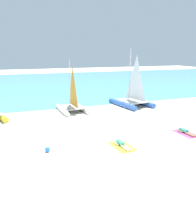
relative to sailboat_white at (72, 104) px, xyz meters
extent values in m
plane|color=silver|center=(0.70, -0.92, -0.73)|extent=(120.00, 120.00, 0.00)
cube|color=#5BB2C1|center=(0.70, 21.45, -0.70)|extent=(120.00, 40.00, 0.05)
cylinder|color=white|center=(-0.99, 0.05, -0.51)|extent=(0.68, 3.76, 0.43)
cylinder|color=white|center=(0.97, 0.18, -0.51)|extent=(0.68, 3.76, 0.43)
cube|color=silver|center=(0.00, -0.06, -0.27)|extent=(2.12, 2.52, 0.05)
cylinder|color=silver|center=(-0.03, 0.47, 1.93)|extent=(0.09, 0.09, 4.45)
pyramid|color=orange|center=(0.03, -0.41, 1.79)|extent=(0.19, 1.96, 3.74)
cylinder|color=blue|center=(5.40, 0.09, -0.47)|extent=(1.20, 4.58, 0.52)
cylinder|color=blue|center=(7.76, 0.45, -0.47)|extent=(1.20, 4.58, 0.52)
cube|color=silver|center=(6.61, 0.06, -0.17)|extent=(2.80, 3.24, 0.07)
cylinder|color=silver|center=(6.51, 0.70, 2.51)|extent=(0.11, 0.11, 5.43)
pyramid|color=white|center=(6.67, -0.36, 2.34)|extent=(0.42, 2.37, 4.56)
cube|color=yellow|center=(0.83, -9.33, -0.72)|extent=(1.24, 1.98, 0.01)
cylinder|color=#3FB28C|center=(0.81, -9.13, -0.57)|extent=(0.35, 0.64, 0.30)
sphere|color=beige|center=(0.78, -8.72, -0.57)|extent=(0.22, 0.22, 0.22)
cylinder|color=beige|center=(0.77, -9.79, -0.65)|extent=(0.20, 0.79, 0.14)
cylinder|color=beige|center=(0.95, -9.77, -0.65)|extent=(0.20, 0.79, 0.14)
cylinder|color=beige|center=(0.58, -8.99, -0.66)|extent=(0.13, 0.46, 0.10)
cylinder|color=beige|center=(1.02, -8.96, -0.66)|extent=(0.13, 0.46, 0.10)
cube|color=#D84C99|center=(6.08, -8.82, -0.72)|extent=(1.20, 1.95, 0.01)
cylinder|color=#3FB28C|center=(6.07, -8.62, -0.57)|extent=(0.33, 0.63, 0.30)
sphere|color=tan|center=(6.04, -8.21, -0.57)|extent=(0.22, 0.22, 0.22)
cylinder|color=tan|center=(6.01, -9.27, -0.65)|extent=(0.18, 0.79, 0.14)
cylinder|color=tan|center=(6.19, -9.26, -0.65)|extent=(0.18, 0.79, 0.14)
cylinder|color=tan|center=(5.84, -8.47, -0.66)|extent=(0.12, 0.45, 0.10)
cylinder|color=tan|center=(6.28, -8.45, -0.66)|extent=(0.12, 0.45, 0.10)
sphere|color=#337FE5|center=(-3.56, -8.53, -0.57)|extent=(0.30, 0.30, 0.30)
camera|label=1|loc=(-4.94, -20.81, 4.86)|focal=36.14mm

